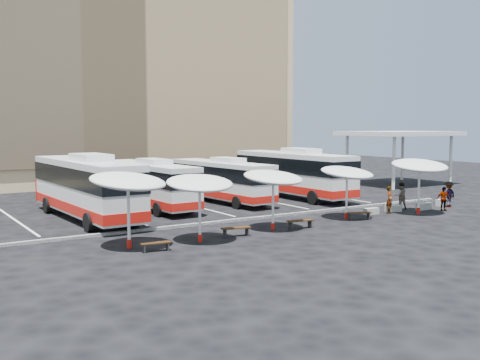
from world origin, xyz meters
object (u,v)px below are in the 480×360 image
wood_bench_0 (156,244)px  wood_bench_2 (300,222)px  wood_bench_1 (236,229)px  conc_bench_3 (443,202)px  passenger_2 (443,199)px  conc_bench_2 (424,206)px  bus_1 (148,183)px  sunshade_2 (273,178)px  passenger_3 (449,194)px  bus_2 (221,179)px  bus_0 (86,185)px  bus_3 (292,172)px  sunshade_3 (347,173)px  passenger_0 (390,200)px  wood_bench_3 (359,214)px  sunshade_0 (128,182)px  conc_bench_1 (393,209)px  sunshade_1 (200,183)px  sunshade_4 (420,166)px  conc_bench_0 (371,211)px  passenger_1 (401,196)px

wood_bench_0 → wood_bench_2: wood_bench_2 is taller
wood_bench_1 → conc_bench_3: bearing=4.5°
passenger_2 → wood_bench_0: bearing=-153.8°
conc_bench_2 → conc_bench_3: (2.78, 0.60, 0.01)m
bus_1 → conc_bench_2: bearing=-37.3°
sunshade_2 → wood_bench_1: sunshade_2 is taller
wood_bench_0 → conc_bench_3: conc_bench_3 is taller
wood_bench_2 → passenger_3: size_ratio=0.89×
conc_bench_2 → passenger_3: 2.60m
bus_2 → bus_0: bearing=-173.0°
bus_3 → wood_bench_1: size_ratio=7.83×
wood_bench_2 → sunshade_2: bearing=162.3°
passenger_2 → conc_bench_3: bearing=61.9°
sunshade_3 → passenger_0: 4.35m
sunshade_3 → wood_bench_2: sunshade_3 is taller
wood_bench_3 → sunshade_3: bearing=124.2°
bus_2 → sunshade_2: size_ratio=2.93×
sunshade_0 → conc_bench_1: 19.35m
passenger_3 → bus_1: bearing=-27.4°
sunshade_0 → wood_bench_0: bearing=-59.9°
sunshade_1 → bus_3: bearing=37.7°
bus_2 → conc_bench_3: size_ratio=8.52×
wood_bench_0 → wood_bench_2: size_ratio=0.88×
conc_bench_1 → passenger_0: passenger_0 is taller
wood_bench_3 → passenger_3: (9.22, 0.54, 0.55)m
wood_bench_3 → bus_3: bearing=73.2°
sunshade_1 → conc_bench_2: sunshade_1 is taller
conc_bench_1 → sunshade_1: bearing=-174.1°
sunshade_4 → wood_bench_0: 19.21m
bus_0 → passenger_0: 19.46m
conc_bench_0 → passenger_1: (3.31, 0.44, 0.73)m
sunshade_1 → sunshade_2: 5.00m
wood_bench_3 → conc_bench_2: bearing=5.2°
bus_1 → sunshade_0: sunshade_0 is taller
sunshade_3 → wood_bench_3: size_ratio=2.36×
sunshade_4 → passenger_3: (4.35, 0.97, -2.25)m
bus_2 → conc_bench_1: (7.25, -10.31, -1.53)m
wood_bench_0 → passenger_0: passenger_0 is taller
wood_bench_2 → conc_bench_0: bearing=11.6°
bus_1 → sunshade_3: bus_1 is taller
wood_bench_0 → conc_bench_0: size_ratio=1.32×
wood_bench_3 → wood_bench_1: bearing=-178.3°
conc_bench_0 → wood_bench_0: bearing=-171.6°
conc_bench_0 → passenger_3: 7.10m
bus_3 → conc_bench_1: bearing=-84.1°
sunshade_1 → sunshade_3: sunshade_1 is taller
wood_bench_2 → conc_bench_0: (7.09, 1.46, -0.17)m
conc_bench_1 → bus_0: bearing=155.6°
passenger_3 → wood_bench_1: bearing=6.1°
wood_bench_0 → bus_1: bearing=67.8°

